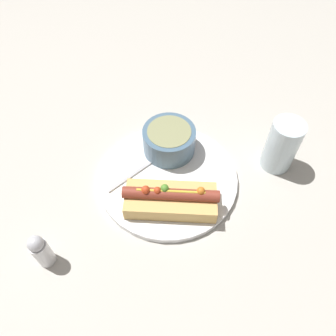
# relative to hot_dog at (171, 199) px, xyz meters

# --- Properties ---
(ground_plane) EXTENTS (4.00, 4.00, 0.00)m
(ground_plane) POSITION_rel_hot_dog_xyz_m (-0.02, 0.07, -0.03)
(ground_plane) COLOR #BCB7AD
(dinner_plate) EXTENTS (0.29, 0.29, 0.01)m
(dinner_plate) POSITION_rel_hot_dog_xyz_m (-0.02, 0.07, -0.03)
(dinner_plate) COLOR white
(dinner_plate) RESTS_ON ground_plane
(hot_dog) EXTENTS (0.18, 0.11, 0.06)m
(hot_dog) POSITION_rel_hot_dog_xyz_m (0.00, 0.00, 0.00)
(hot_dog) COLOR #DBAD60
(hot_dog) RESTS_ON dinner_plate
(soup_bowl) EXTENTS (0.11, 0.11, 0.06)m
(soup_bowl) POSITION_rel_hot_dog_xyz_m (-0.04, 0.14, 0.01)
(soup_bowl) COLOR slate
(soup_bowl) RESTS_ON dinner_plate
(spoon) EXTENTS (0.11, 0.15, 0.01)m
(spoon) POSITION_rel_hot_dog_xyz_m (-0.06, 0.10, -0.02)
(spoon) COLOR #B7B7BC
(spoon) RESTS_ON dinner_plate
(drinking_glass) EXTENTS (0.07, 0.07, 0.12)m
(drinking_glass) POSITION_rel_hot_dog_xyz_m (0.19, 0.17, 0.02)
(drinking_glass) COLOR silver
(drinking_glass) RESTS_ON ground_plane
(salt_shaker) EXTENTS (0.03, 0.03, 0.08)m
(salt_shaker) POSITION_rel_hot_dog_xyz_m (-0.18, -0.16, 0.01)
(salt_shaker) COLOR silver
(salt_shaker) RESTS_ON ground_plane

